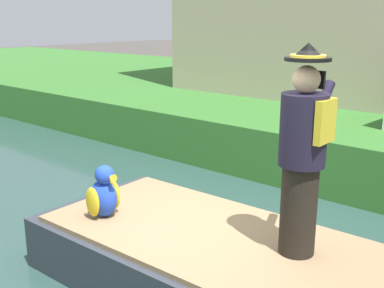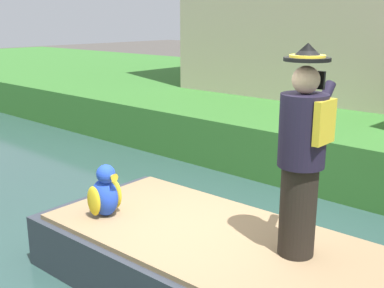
% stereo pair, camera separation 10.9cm
% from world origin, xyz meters
% --- Properties ---
extents(ground_plane, '(80.00, 80.00, 0.00)m').
position_xyz_m(ground_plane, '(0.00, 0.00, 0.00)').
color(ground_plane, '#4C4742').
extents(canal_water, '(5.99, 48.00, 0.10)m').
position_xyz_m(canal_water, '(0.00, 0.00, 0.05)').
color(canal_water, '#2D4C47').
rests_on(canal_water, ground).
extents(boat, '(1.93, 4.25, 0.61)m').
position_xyz_m(boat, '(0.00, -0.49, 0.40)').
color(boat, '#333842').
rests_on(boat, canal_water).
extents(person_pirate, '(0.61, 0.42, 1.85)m').
position_xyz_m(person_pirate, '(0.19, -1.06, 1.64)').
color(person_pirate, black).
rests_on(person_pirate, boat).
extents(parrot_plush, '(0.36, 0.34, 0.57)m').
position_xyz_m(parrot_plush, '(-0.42, 0.88, 0.95)').
color(parrot_plush, blue).
rests_on(parrot_plush, boat).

